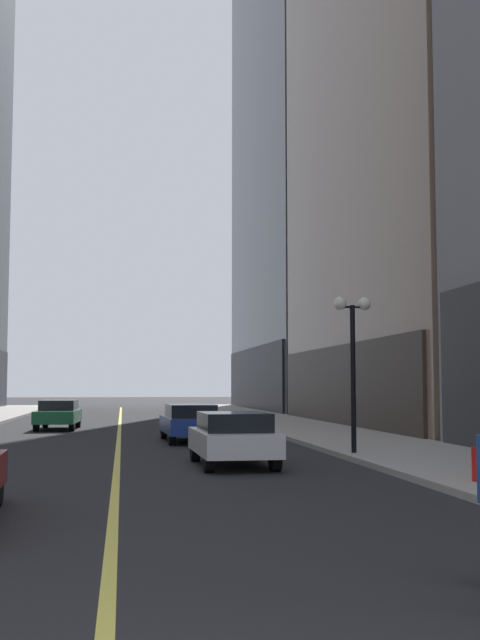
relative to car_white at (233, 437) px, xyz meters
The scene contains 10 objects.
ground_plane 18.87m from the car_white, 98.60° to the left, with size 200.00×200.00×0.00m, color #262628.
sidewalk_right 19.43m from the car_white, 73.77° to the left, with size 4.50×78.00×0.15m, color #ADA8A0.
lane_centre_stripe 18.87m from the car_white, 98.60° to the left, with size 0.16×70.00×0.01m, color #E5D64C.
building_right_mid 28.00m from the car_white, 51.17° to the left, with size 14.06×24.00×32.62m.
building_right_far 52.29m from the car_white, 71.97° to the left, with size 13.26×26.00×51.70m.
car_white is the anchor object (origin of this frame).
car_blue 8.75m from the car_white, 92.21° to the left, with size 1.93×4.72×1.32m.
car_green 18.37m from the car_white, 107.62° to the left, with size 1.89×4.51×1.32m.
street_lamp_right_mid 4.72m from the car_white, 25.72° to the left, with size 1.06×0.36×4.43m.
fire_hydrant_right 6.45m from the car_white, 50.74° to the right, with size 0.28×0.28×0.80m, color red.
Camera 1 is at (0.11, -3.30, 1.98)m, focal length 44.91 mm.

